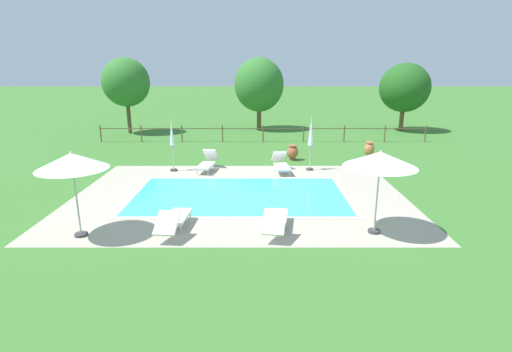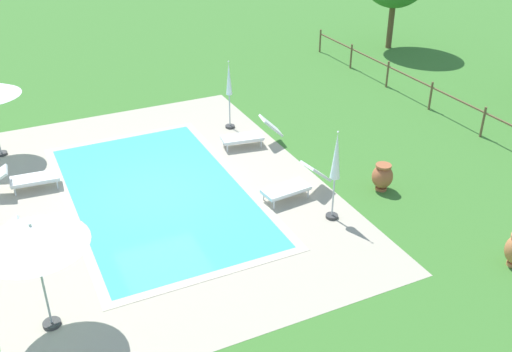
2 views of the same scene
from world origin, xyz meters
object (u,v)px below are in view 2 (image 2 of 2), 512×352
object	(u,v)px
patio_umbrella_open_foreground	(32,236)
patio_umbrella_closed_row_west	(336,163)
sun_lounger_north_far	(295,184)
patio_umbrella_closed_row_mid_west	(229,87)
sun_lounger_north_end	(23,179)
terracotta_urn_by_tree	(382,176)
sun_lounger_north_near_steps	(251,134)
sun_lounger_north_mid	(37,234)

from	to	relation	value
patio_umbrella_open_foreground	patio_umbrella_closed_row_west	bearing A→B (deg)	97.52
sun_lounger_north_far	patio_umbrella_closed_row_mid_west	world-z (taller)	patio_umbrella_closed_row_mid_west
sun_lounger_north_far	sun_lounger_north_end	xyz separation A→B (m)	(-3.52, -6.59, -0.02)
patio_umbrella_closed_row_mid_west	sun_lounger_north_end	bearing A→B (deg)	-78.38
sun_lounger_north_far	terracotta_urn_by_tree	size ratio (longest dim) A/B	2.58
sun_lounger_north_end	patio_umbrella_open_foreground	world-z (taller)	patio_umbrella_open_foreground
patio_umbrella_closed_row_mid_west	sun_lounger_north_near_steps	bearing A→B (deg)	1.86
patio_umbrella_open_foreground	sun_lounger_north_mid	bearing A→B (deg)	176.81
sun_lounger_north_mid	sun_lounger_north_far	size ratio (longest dim) A/B	1.03
patio_umbrella_open_foreground	terracotta_urn_by_tree	bearing A→B (deg)	99.73
terracotta_urn_by_tree	patio_umbrella_open_foreground	bearing A→B (deg)	-80.27
sun_lounger_north_mid	patio_umbrella_closed_row_west	world-z (taller)	patio_umbrella_closed_row_west
sun_lounger_north_mid	patio_umbrella_closed_row_mid_west	distance (m)	8.18
patio_umbrella_closed_row_mid_west	sun_lounger_north_far	bearing A→B (deg)	-2.43
patio_umbrella_closed_row_west	terracotta_urn_by_tree	bearing A→B (deg)	107.38
sun_lounger_north_mid	sun_lounger_north_far	world-z (taller)	sun_lounger_north_far
terracotta_urn_by_tree	patio_umbrella_closed_row_mid_west	bearing A→B (deg)	-159.25
sun_lounger_north_far	sun_lounger_north_near_steps	bearing A→B (deg)	175.61
sun_lounger_north_far	terracotta_urn_by_tree	world-z (taller)	sun_lounger_north_far
sun_lounger_north_near_steps	patio_umbrella_open_foreground	distance (m)	9.20
patio_umbrella_closed_row_west	sun_lounger_north_end	bearing A→B (deg)	-125.04
sun_lounger_north_mid	patio_umbrella_closed_row_west	xyz separation A→B (m)	(1.90, 6.97, 1.23)
sun_lounger_north_far	patio_umbrella_closed_row_west	xyz separation A→B (m)	(1.35, 0.35, 1.22)
sun_lounger_north_far	sun_lounger_north_end	distance (m)	7.48
terracotta_urn_by_tree	sun_lounger_north_near_steps	bearing A→B (deg)	-153.02
sun_lounger_north_mid	terracotta_urn_by_tree	bearing A→B (deg)	81.90
patio_umbrella_open_foreground	patio_umbrella_closed_row_mid_west	distance (m)	10.06
sun_lounger_north_far	patio_umbrella_closed_row_west	bearing A→B (deg)	14.67
sun_lounger_north_mid	patio_umbrella_closed_row_mid_west	size ratio (longest dim) A/B	0.88
sun_lounger_north_mid	patio_umbrella_closed_row_west	size ratio (longest dim) A/B	0.85
sun_lounger_north_near_steps	sun_lounger_north_mid	bearing A→B (deg)	-67.64
sun_lounger_north_end	patio_umbrella_closed_row_west	bearing A→B (deg)	54.96
patio_umbrella_closed_row_west	patio_umbrella_closed_row_mid_west	size ratio (longest dim) A/B	1.04
sun_lounger_north_near_steps	patio_umbrella_closed_row_mid_west	distance (m)	1.88
sun_lounger_north_mid	patio_umbrella_closed_row_mid_west	bearing A→B (deg)	122.65
patio_umbrella_open_foreground	patio_umbrella_closed_row_west	distance (m)	7.21
sun_lounger_north_mid	sun_lounger_north_end	bearing A→B (deg)	179.63
patio_umbrella_closed_row_west	sun_lounger_north_far	bearing A→B (deg)	-165.33
sun_lounger_north_near_steps	terracotta_urn_by_tree	size ratio (longest dim) A/B	2.56
patio_umbrella_open_foreground	sun_lounger_north_near_steps	bearing A→B (deg)	128.87
terracotta_urn_by_tree	sun_lounger_north_mid	bearing A→B (deg)	-98.10
patio_umbrella_closed_row_west	terracotta_urn_by_tree	world-z (taller)	patio_umbrella_closed_row_west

